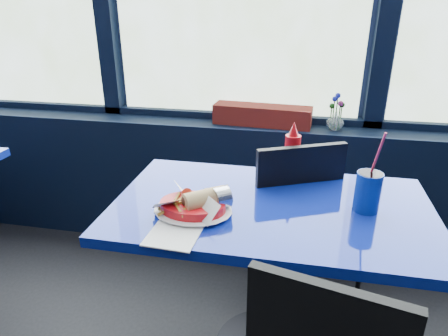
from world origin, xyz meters
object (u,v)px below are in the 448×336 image
Objects in this scene: flower_vase at (336,119)px; soda_cup at (368,191)px; near_table at (269,245)px; planter_box at (262,115)px; food_basket at (194,205)px; chair_near_back at (308,217)px; ketchup_bottle at (292,153)px.

flower_vase is 0.82m from soda_cup.
planter_box is at bearing 98.79° from near_table.
food_basket is at bearing -93.38° from planter_box.
planter_box is 0.96m from soda_cup.
ketchup_bottle is (-0.09, -0.05, 0.33)m from chair_near_back.
ketchup_bottle is at bearing -67.20° from planter_box.
chair_near_back is at bearing 27.27° from ketchup_bottle.
flower_vase is (0.12, 0.52, 0.34)m from chair_near_back.
ketchup_bottle is (0.33, 0.40, 0.08)m from food_basket.
planter_box is at bearing -86.90° from chair_near_back.
soda_cup reaches higher than near_table.
near_table is 5.96× the size of flower_vase.
near_table is at bearing 11.57° from food_basket.
planter_box is 0.41m from flower_vase.
chair_near_back reaches higher than planter_box.
chair_near_back reaches higher than near_table.
planter_box reaches higher than near_table.
ketchup_bottle is (-0.21, -0.57, -0.00)m from flower_vase.
soda_cup is (0.07, -0.82, -0.03)m from flower_vase.
ketchup_bottle reaches higher than near_table.
planter_box is 1.77× the size of soda_cup.
planter_box is (-0.28, 0.53, 0.33)m from chair_near_back.
flower_vase is 1.11m from food_basket.
chair_near_back is at bearing 34.08° from food_basket.
near_table is at bearing -175.49° from soda_cup.
soda_cup reaches higher than chair_near_back.
chair_near_back is 3.69× the size of ketchup_bottle.
planter_box is 2.75× the size of flower_vase.
food_basket is (-0.42, -0.45, 0.26)m from chair_near_back.
near_table is at bearing -101.97° from ketchup_bottle.
flower_vase is 0.64× the size of soda_cup.
chair_near_back is at bearing -103.05° from flower_vase.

